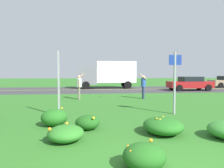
{
  "coord_description": "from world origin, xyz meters",
  "views": [
    {
      "loc": [
        -1.33,
        -2.46,
        1.81
      ],
      "look_at": [
        0.04,
        10.22,
        1.11
      ],
      "focal_mm": 31.93,
      "sensor_mm": 36.0,
      "label": 1
    }
  ],
  "objects_px": {
    "sign_post_by_roadside": "(175,77)",
    "person_thrower_white_shirt": "(79,85)",
    "box_truck_gray": "(108,73)",
    "person_catcher_blue_shirt": "(143,85)",
    "sign_post_near_path": "(59,84)",
    "frisbee_pale_blue": "(117,79)",
    "car_red_center_left": "(190,83)"
  },
  "relations": [
    {
      "from": "person_thrower_white_shirt",
      "to": "box_truck_gray",
      "type": "height_order",
      "value": "box_truck_gray"
    },
    {
      "from": "sign_post_near_path",
      "to": "car_red_center_left",
      "type": "height_order",
      "value": "sign_post_near_path"
    },
    {
      "from": "sign_post_by_roadside",
      "to": "car_red_center_left",
      "type": "distance_m",
      "value": 13.36
    },
    {
      "from": "sign_post_near_path",
      "to": "car_red_center_left",
      "type": "distance_m",
      "value": 16.35
    },
    {
      "from": "sign_post_near_path",
      "to": "person_thrower_white_shirt",
      "type": "bearing_deg",
      "value": 84.18
    },
    {
      "from": "sign_post_near_path",
      "to": "sign_post_by_roadside",
      "type": "relative_size",
      "value": 1.0
    },
    {
      "from": "person_catcher_blue_shirt",
      "to": "box_truck_gray",
      "type": "bearing_deg",
      "value": 98.98
    },
    {
      "from": "sign_post_by_roadside",
      "to": "person_catcher_blue_shirt",
      "type": "bearing_deg",
      "value": 89.51
    },
    {
      "from": "sign_post_by_roadside",
      "to": "car_red_center_left",
      "type": "bearing_deg",
      "value": 59.72
    },
    {
      "from": "sign_post_near_path",
      "to": "frisbee_pale_blue",
      "type": "distance_m",
      "value": 6.32
    },
    {
      "from": "sign_post_near_path",
      "to": "frisbee_pale_blue",
      "type": "relative_size",
      "value": 10.28
    },
    {
      "from": "person_thrower_white_shirt",
      "to": "frisbee_pale_blue",
      "type": "xyz_separation_m",
      "value": [
        2.63,
        0.14,
        0.39
      ]
    },
    {
      "from": "frisbee_pale_blue",
      "to": "box_truck_gray",
      "type": "bearing_deg",
      "value": 88.37
    },
    {
      "from": "person_catcher_blue_shirt",
      "to": "frisbee_pale_blue",
      "type": "xyz_separation_m",
      "value": [
        -1.88,
        0.22,
        0.4
      ]
    },
    {
      "from": "frisbee_pale_blue",
      "to": "person_catcher_blue_shirt",
      "type": "bearing_deg",
      "value": -6.8
    },
    {
      "from": "box_truck_gray",
      "to": "person_catcher_blue_shirt",
      "type": "bearing_deg",
      "value": -81.02
    },
    {
      "from": "sign_post_near_path",
      "to": "person_catcher_blue_shirt",
      "type": "height_order",
      "value": "sign_post_near_path"
    },
    {
      "from": "person_catcher_blue_shirt",
      "to": "frisbee_pale_blue",
      "type": "relative_size",
      "value": 6.67
    },
    {
      "from": "sign_post_by_roadside",
      "to": "person_thrower_white_shirt",
      "type": "bearing_deg",
      "value": 129.27
    },
    {
      "from": "person_catcher_blue_shirt",
      "to": "box_truck_gray",
      "type": "height_order",
      "value": "box_truck_gray"
    },
    {
      "from": "sign_post_near_path",
      "to": "frisbee_pale_blue",
      "type": "height_order",
      "value": "sign_post_near_path"
    },
    {
      "from": "sign_post_by_roadside",
      "to": "person_thrower_white_shirt",
      "type": "xyz_separation_m",
      "value": [
        -4.46,
        5.46,
        -0.65
      ]
    },
    {
      "from": "sign_post_near_path",
      "to": "sign_post_by_roadside",
      "type": "height_order",
      "value": "sign_post_near_path"
    },
    {
      "from": "sign_post_near_path",
      "to": "person_catcher_blue_shirt",
      "type": "bearing_deg",
      "value": 46.03
    },
    {
      "from": "car_red_center_left",
      "to": "box_truck_gray",
      "type": "bearing_deg",
      "value": 154.39
    },
    {
      "from": "person_catcher_blue_shirt",
      "to": "frisbee_pale_blue",
      "type": "bearing_deg",
      "value": 173.2
    },
    {
      "from": "person_thrower_white_shirt",
      "to": "person_catcher_blue_shirt",
      "type": "bearing_deg",
      "value": -1.06
    },
    {
      "from": "sign_post_by_roadside",
      "to": "box_truck_gray",
      "type": "height_order",
      "value": "box_truck_gray"
    },
    {
      "from": "sign_post_near_path",
      "to": "person_thrower_white_shirt",
      "type": "distance_m",
      "value": 5.36
    },
    {
      "from": "sign_post_near_path",
      "to": "car_red_center_left",
      "type": "bearing_deg",
      "value": 44.12
    },
    {
      "from": "sign_post_by_roadside",
      "to": "box_truck_gray",
      "type": "relative_size",
      "value": 0.41
    },
    {
      "from": "sign_post_by_roadside",
      "to": "person_thrower_white_shirt",
      "type": "relative_size",
      "value": 1.52
    }
  ]
}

